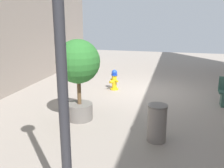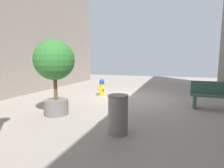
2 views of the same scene
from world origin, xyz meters
The scene contains 5 objects.
ground_plane centered at (0.00, 0.00, 0.00)m, with size 23.40×23.40×0.00m, color gray.
fire_hydrant centered at (1.26, 0.01, 0.41)m, with size 0.38×0.38×0.81m.
bench_near centered at (-3.24, 0.95, 0.49)m, with size 1.49×0.50×0.95m.
planter_tree centered at (1.51, 3.17, 1.50)m, with size 1.21×1.21×2.28m.
trash_bin centered at (-0.72, 3.96, 0.45)m, with size 0.47×0.47×0.90m.
Camera 2 is at (-1.83, 7.66, 1.66)m, focal length 28.29 mm.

